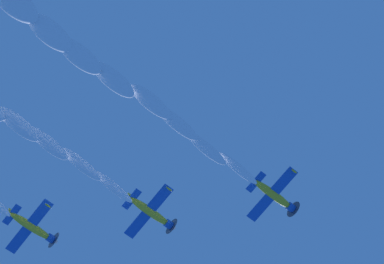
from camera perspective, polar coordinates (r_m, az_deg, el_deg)
airplane_lead at (r=99.10m, az=6.33°, el=-4.85°), size 7.92×8.86×2.79m
airplane_left_wingman at (r=99.78m, az=-3.12°, el=-6.17°), size 7.93×8.86×2.68m
airplane_right_wingman at (r=103.38m, az=-12.09°, el=-7.14°), size 7.90×8.83×3.05m
smoke_trail_lead at (r=89.36m, az=-9.29°, el=6.56°), size 43.97×14.50×8.53m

